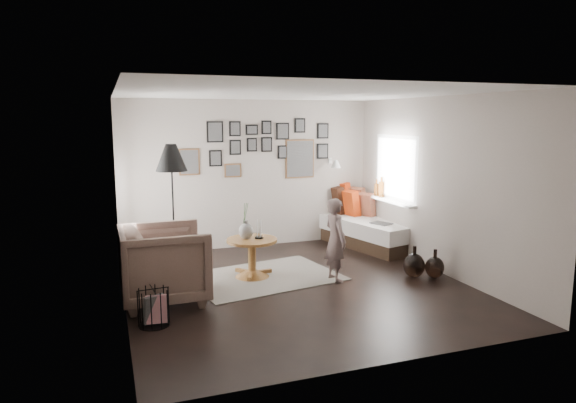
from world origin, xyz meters
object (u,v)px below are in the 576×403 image
object	(u,v)px
magazine_basket	(154,307)
demijohn_large	(414,265)
pedestal_table	(252,260)
floor_lamp	(171,163)
demijohn_small	(435,267)
child	(335,240)
daybed	(363,225)
vase	(246,228)
armchair	(165,264)

from	to	relation	value
magazine_basket	demijohn_large	distance (m)	3.74
pedestal_table	floor_lamp	xyz separation A→B (m)	(-1.04, 0.47, 1.39)
pedestal_table	demijohn_small	size ratio (longest dim) A/B	1.72
demijohn_small	child	xyz separation A→B (m)	(-1.40, 0.39, 0.43)
daybed	demijohn_small	xyz separation A→B (m)	(-0.00, -2.20, -0.18)
magazine_basket	demijohn_small	distance (m)	3.99
daybed	demijohn_small	bearing A→B (deg)	-104.05
magazine_basket	vase	bearing A→B (deg)	43.20
pedestal_table	demijohn_large	bearing A→B (deg)	-19.90
pedestal_table	vase	xyz separation A→B (m)	(-0.08, 0.02, 0.47)
daybed	magazine_basket	size ratio (longest dim) A/B	5.63
pedestal_table	vase	size ratio (longest dim) A/B	1.40
pedestal_table	daybed	size ratio (longest dim) A/B	0.31
floor_lamp	magazine_basket	xyz separation A→B (m)	(-0.46, -1.79, -1.45)
demijohn_large	floor_lamp	bearing A→B (deg)	158.58
pedestal_table	magazine_basket	size ratio (longest dim) A/B	1.74
pedestal_table	child	bearing A→B (deg)	-26.42
daybed	child	world-z (taller)	child
daybed	vase	bearing A→B (deg)	-167.67
floor_lamp	demijohn_small	bearing A→B (deg)	-21.65
vase	magazine_basket	size ratio (longest dim) A/B	1.24
armchair	magazine_basket	bearing A→B (deg)	163.80
pedestal_table	daybed	world-z (taller)	daybed
pedestal_table	floor_lamp	size ratio (longest dim) A/B	0.38
demijohn_small	child	size ratio (longest dim) A/B	0.36
demijohn_large	demijohn_small	world-z (taller)	demijohn_large
floor_lamp	magazine_basket	world-z (taller)	floor_lamp
child	demijohn_large	bearing A→B (deg)	-109.25
demijohn_large	demijohn_small	bearing A→B (deg)	-24.27
daybed	child	bearing A→B (deg)	-141.68
pedestal_table	child	xyz separation A→B (m)	(1.07, -0.53, 0.33)
pedestal_table	demijohn_large	xyz separation A→B (m)	(2.20, -0.80, -0.08)
armchair	magazine_basket	world-z (taller)	armchair
armchair	floor_lamp	bearing A→B (deg)	-14.12
demijohn_large	child	size ratio (longest dim) A/B	0.39
daybed	armchair	size ratio (longest dim) A/B	2.22
floor_lamp	vase	bearing A→B (deg)	-25.38
magazine_basket	demijohn_large	world-z (taller)	demijohn_large
demijohn_small	floor_lamp	bearing A→B (deg)	158.35
daybed	demijohn_large	world-z (taller)	daybed
demijohn_small	magazine_basket	bearing A→B (deg)	-174.28
armchair	demijohn_large	world-z (taller)	armchair
demijohn_large	demijohn_small	size ratio (longest dim) A/B	1.10
daybed	demijohn_small	size ratio (longest dim) A/B	5.55
demijohn_large	pedestal_table	bearing A→B (deg)	160.10
floor_lamp	demijohn_large	xyz separation A→B (m)	(3.24, -1.27, -1.48)
magazine_basket	daybed	bearing A→B (deg)	33.17
pedestal_table	child	world-z (taller)	child
armchair	child	bearing A→B (deg)	-89.48
vase	daybed	world-z (taller)	vase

